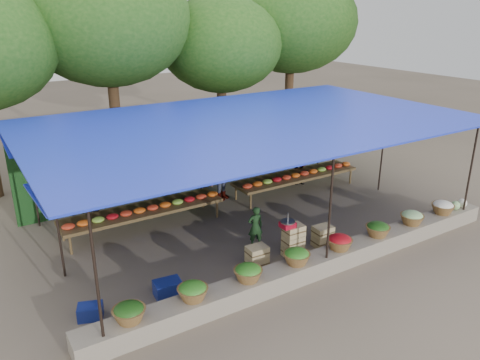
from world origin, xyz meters
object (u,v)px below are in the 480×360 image
crate_counter (292,244)px  blue_crate_back (168,288)px  blue_crate_front (90,312)px  weighing_scale (288,224)px  vendor_seated (255,227)px

crate_counter → blue_crate_back: bearing=179.2°
blue_crate_front → blue_crate_back: (1.51, -0.09, 0.03)m
crate_counter → blue_crate_back: (-3.09, 0.04, -0.15)m
blue_crate_front → blue_crate_back: blue_crate_back is taller
weighing_scale → blue_crate_front: (-4.44, 0.13, -0.72)m
weighing_scale → blue_crate_back: size_ratio=0.66×
crate_counter → weighing_scale: weighing_scale is taller
weighing_scale → blue_crate_front: bearing=178.3°
crate_counter → weighing_scale: (-0.15, 0.00, 0.54)m
crate_counter → weighing_scale: 0.56m
vendor_seated → blue_crate_front: vendor_seated is taller
blue_crate_front → vendor_seated: bearing=30.1°
crate_counter → vendor_seated: vendor_seated is taller
crate_counter → blue_crate_back: 3.09m
crate_counter → weighing_scale: size_ratio=6.68×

